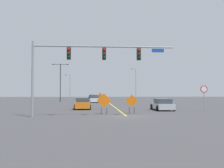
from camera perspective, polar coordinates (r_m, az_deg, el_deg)
name	(u,v)px	position (r m, az deg, el deg)	size (l,w,h in m)	color
ground	(127,116)	(21.55, 3.46, -7.61)	(188.95, 188.95, 0.00)	#444447
road_centre_stripe	(105,99)	(73.84, -1.77, -3.64)	(0.16, 104.97, 0.01)	yellow
traffic_signal_assembly	(85,59)	(21.48, -6.31, 5.95)	(12.50, 0.44, 6.58)	gray
stop_sign	(204,94)	(27.29, 20.90, -2.11)	(0.76, 0.07, 2.84)	gray
street_lamp_mid_right	(60,79)	(54.26, -12.09, 1.08)	(3.59, 0.24, 8.45)	black
street_lamp_near_left	(136,83)	(71.88, 5.58, 0.33)	(1.50, 0.24, 9.27)	gray
street_lamp_far_left	(70,86)	(74.03, -9.99, -0.40)	(1.67, 0.24, 7.49)	gray
construction_sign_left_lane	(100,96)	(57.35, -2.83, -2.86)	(1.36, 0.33, 2.02)	orange
construction_sign_median_near	(104,101)	(23.58, -1.90, -4.10)	(1.41, 0.12, 2.02)	orange
construction_sign_right_shoulder	(132,102)	(24.12, 4.66, -4.18)	(1.23, 0.29, 1.90)	orange
car_silver_mid	(162,105)	(29.51, 11.80, -4.82)	(2.17, 4.46, 1.36)	#B7BABF
car_black_near	(95,97)	(72.69, -3.98, -3.16)	(2.24, 4.17, 1.38)	black
car_orange_passing	(82,104)	(31.02, -7.01, -4.68)	(2.24, 4.08, 1.41)	orange
car_white_far	(95,99)	(51.01, -4.11, -3.62)	(2.00, 4.29, 1.41)	white
car_blue_approaching	(92,97)	(83.30, -4.86, -3.02)	(2.26, 4.21, 1.33)	#1E389E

